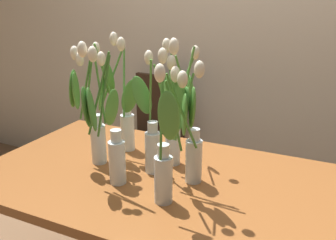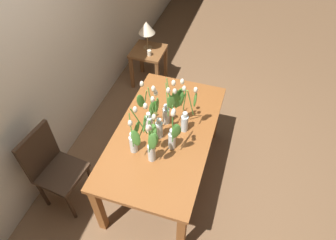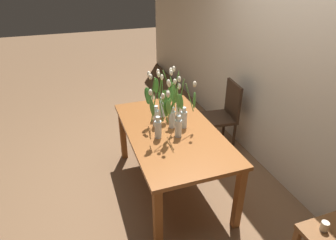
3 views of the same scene
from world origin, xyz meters
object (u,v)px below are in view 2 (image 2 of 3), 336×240
object	(u,v)px
tulip_vase_4	(173,136)
pillar_candle	(149,53)
tulip_vase_1	(169,108)
table_lamp	(147,28)
dining_table	(164,138)
tulip_vase_6	(185,112)
tulip_vase_5	(149,116)
tulip_vase_0	(150,143)
side_table	(148,57)
tulip_vase_2	(135,139)
tulip_vase_3	(157,123)
dining_chair	(53,166)

from	to	relation	value
tulip_vase_4	pillar_candle	distance (m)	1.80
tulip_vase_1	table_lamp	distance (m)	1.63
dining_table	tulip_vase_6	size ratio (longest dim) A/B	3.02
tulip_vase_5	table_lamp	xyz separation A→B (m)	(1.55, 0.61, -0.07)
tulip_vase_1	tulip_vase_5	bearing A→B (deg)	126.51
dining_table	tulip_vase_5	xyz separation A→B (m)	(-0.01, 0.14, 0.28)
pillar_candle	tulip_vase_0	bearing A→B (deg)	-159.26
side_table	dining_table	bearing A→B (deg)	-154.20
tulip_vase_2	tulip_vase_6	bearing A→B (deg)	-39.13
tulip_vase_0	pillar_candle	distance (m)	1.89
tulip_vase_4	table_lamp	size ratio (longest dim) A/B	1.43
tulip_vase_1	table_lamp	size ratio (longest dim) A/B	1.48
tulip_vase_2	tulip_vase_3	world-z (taller)	tulip_vase_2
tulip_vase_0	tulip_vase_5	size ratio (longest dim) A/B	1.02
tulip_vase_6	table_lamp	distance (m)	1.70
tulip_vase_6	tulip_vase_1	bearing A→B (deg)	91.48
tulip_vase_0	tulip_vase_2	xyz separation A→B (m)	(0.04, 0.15, -0.05)
tulip_vase_2	table_lamp	world-z (taller)	tulip_vase_2
side_table	table_lamp	size ratio (longest dim) A/B	1.38
tulip_vase_1	table_lamp	bearing A→B (deg)	27.84
tulip_vase_2	dining_chair	size ratio (longest dim) A/B	0.61
tulip_vase_1	tulip_vase_6	distance (m)	0.15
tulip_vase_3	dining_chair	world-z (taller)	tulip_vase_3
tulip_vase_5	side_table	xyz separation A→B (m)	(1.51, 0.59, -0.49)
tulip_vase_0	table_lamp	size ratio (longest dim) A/B	1.45
tulip_vase_2	tulip_vase_4	size ratio (longest dim) A/B	0.99
tulip_vase_1	pillar_candle	xyz separation A→B (m)	(1.29, 0.68, -0.38)
tulip_vase_3	tulip_vase_1	bearing A→B (deg)	-18.93
tulip_vase_4	tulip_vase_6	world-z (taller)	tulip_vase_4
tulip_vase_6	pillar_candle	distance (m)	1.57
tulip_vase_3	tulip_vase_5	world-z (taller)	tulip_vase_5
side_table	dining_chair	bearing A→B (deg)	174.12
tulip_vase_1	tulip_vase_5	distance (m)	0.20
tulip_vase_0	table_lamp	world-z (taller)	tulip_vase_0
table_lamp	pillar_candle	size ratio (longest dim) A/B	5.31
side_table	pillar_candle	size ratio (longest dim) A/B	7.33
tulip_vase_2	tulip_vase_4	bearing A→B (deg)	-68.47
dining_table	tulip_vase_1	distance (m)	0.33
tulip_vase_4	table_lamp	xyz separation A→B (m)	(1.72, 0.88, -0.07)
tulip_vase_6	dining_chair	world-z (taller)	tulip_vase_6
dining_chair	side_table	size ratio (longest dim) A/B	1.69
side_table	pillar_candle	bearing A→B (deg)	-150.95
tulip_vase_2	tulip_vase_1	bearing A→B (deg)	-24.04
tulip_vase_0	tulip_vase_4	size ratio (longest dim) A/B	1.01
tulip_vase_5	side_table	distance (m)	1.70
tulip_vase_6	table_lamp	bearing A→B (deg)	32.36
dining_table	pillar_candle	size ratio (longest dim) A/B	21.33
dining_table	side_table	size ratio (longest dim) A/B	2.91
tulip_vase_5	table_lamp	distance (m)	1.67
tulip_vase_0	tulip_vase_1	size ratio (longest dim) A/B	0.98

